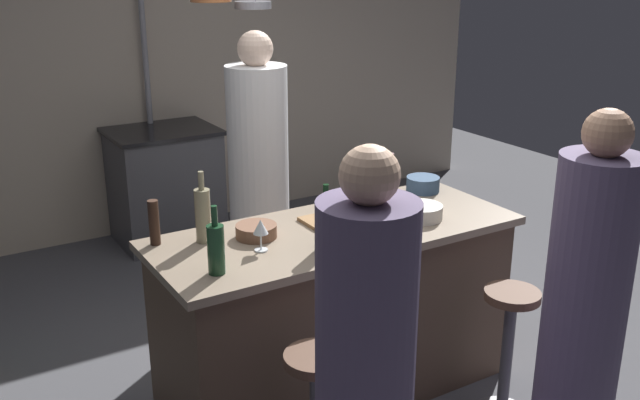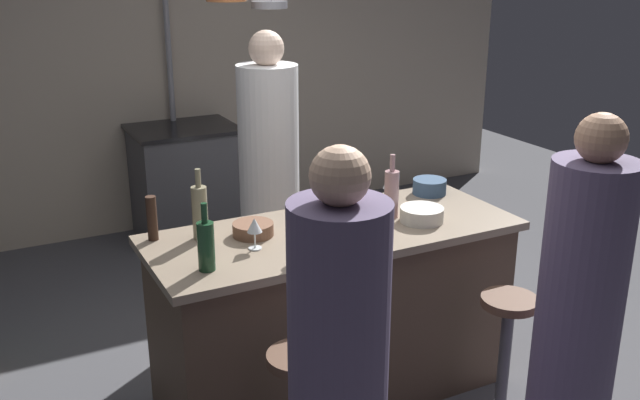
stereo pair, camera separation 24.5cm
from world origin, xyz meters
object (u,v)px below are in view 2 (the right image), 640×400
at_px(stove_range, 186,182).
at_px(cutting_board, 336,220).
at_px(wine_bottle_green, 206,245).
at_px(wine_glass_near_left_guest, 255,227).
at_px(guest_left, 338,391).
at_px(wine_bottle_rose, 392,193).
at_px(pepper_mill, 152,218).
at_px(bar_stool_right, 504,357).
at_px(chef, 270,184).
at_px(mixing_bowl_wooden, 253,229).
at_px(mixing_bowl_ceramic, 422,214).
at_px(wine_glass_near_right_guest, 389,184).
at_px(wine_bottle_red, 320,224).
at_px(wine_bottle_white, 200,212).
at_px(mixing_bowl_blue, 429,187).
at_px(guest_right, 577,322).

bearing_deg(stove_range, cutting_board, -88.73).
distance_m(wine_bottle_green, wine_glass_near_left_guest, 0.29).
distance_m(stove_range, guest_left, 3.49).
relative_size(stove_range, cutting_board, 2.78).
bearing_deg(wine_bottle_rose, pepper_mill, 167.85).
distance_m(guest_left, bar_stool_right, 1.21).
height_order(chef, pepper_mill, chef).
bearing_deg(chef, wine_glass_near_left_guest, -116.27).
distance_m(mixing_bowl_wooden, mixing_bowl_ceramic, 0.83).
height_order(wine_glass_near_right_guest, mixing_bowl_ceramic, wine_glass_near_right_guest).
bearing_deg(bar_stool_right, wine_bottle_red, 149.57).
distance_m(wine_bottle_red, wine_bottle_white, 0.56).
bearing_deg(pepper_mill, mixing_bowl_wooden, -20.64).
relative_size(cutting_board, mixing_bowl_blue, 1.75).
xyz_separation_m(wine_bottle_white, mixing_bowl_ceramic, (1.04, -0.28, -0.10)).
height_order(stove_range, chef, chef).
relative_size(guest_left, mixing_bowl_wooden, 8.34).
distance_m(bar_stool_right, wine_bottle_white, 1.56).
bearing_deg(chef, guest_left, -107.27).
xyz_separation_m(guest_left, mixing_bowl_blue, (1.23, 1.22, 0.20)).
relative_size(cutting_board, wine_bottle_rose, 0.99).
bearing_deg(pepper_mill, bar_stool_right, -32.59).
bearing_deg(wine_bottle_green, mixing_bowl_ceramic, 3.37).
xyz_separation_m(bar_stool_right, mixing_bowl_blue, (0.15, 0.85, 0.57)).
distance_m(guest_right, wine_glass_near_left_guest, 1.41).
bearing_deg(wine_bottle_white, wine_glass_near_left_guest, -52.83).
distance_m(wine_bottle_green, wine_bottle_white, 0.36).
xyz_separation_m(mixing_bowl_wooden, mixing_bowl_ceramic, (0.81, -0.20, 0.00)).
bearing_deg(wine_bottle_red, bar_stool_right, -30.43).
relative_size(mixing_bowl_wooden, mixing_bowl_ceramic, 0.90).
distance_m(wine_bottle_rose, wine_bottle_white, 0.95).
relative_size(mixing_bowl_ceramic, mixing_bowl_blue, 1.17).
distance_m(wine_bottle_white, mixing_bowl_blue, 1.33).
bearing_deg(wine_bottle_green, pepper_mill, 104.48).
bearing_deg(wine_glass_near_right_guest, wine_bottle_rose, -119.62).
bearing_deg(guest_left, wine_glass_near_right_guest, 51.38).
xyz_separation_m(guest_right, mixing_bowl_blue, (0.14, 1.23, 0.20)).
distance_m(wine_bottle_rose, wine_bottle_green, 1.04).
xyz_separation_m(pepper_mill, wine_bottle_rose, (1.14, -0.24, 0.02)).
relative_size(guest_left, guest_right, 1.00).
bearing_deg(guest_left, stove_range, 81.44).
xyz_separation_m(cutting_board, wine_bottle_green, (-0.75, -0.26, 0.10)).
height_order(chef, wine_bottle_rose, chef).
bearing_deg(wine_bottle_red, mixing_bowl_wooden, 125.98).
bearing_deg(wine_bottle_red, wine_bottle_green, 178.82).
relative_size(wine_bottle_white, mixing_bowl_ceramic, 1.56).
bearing_deg(pepper_mill, wine_bottle_rose, -12.15).
xyz_separation_m(chef, cutting_board, (-0.07, -0.98, 0.10)).
height_order(guest_right, mixing_bowl_wooden, guest_right).
height_order(stove_range, wine_bottle_rose, wine_bottle_rose).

